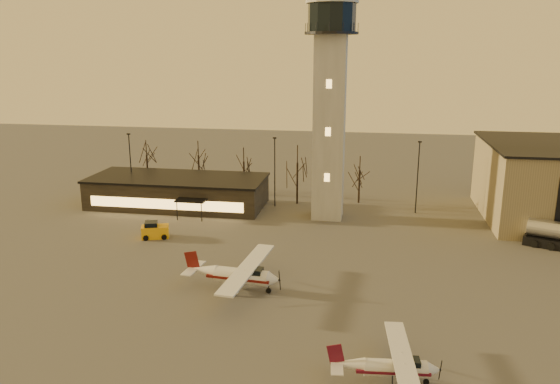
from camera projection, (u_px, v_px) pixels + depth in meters
name	position (u px, v px, depth m)	size (l,w,h in m)	color
ground	(297.00, 321.00, 45.90)	(220.00, 220.00, 0.00)	#44413F
control_tower	(330.00, 96.00, 70.37)	(6.80, 6.80, 32.60)	gray
terminal	(178.00, 191.00, 79.43)	(25.40, 12.20, 4.30)	black
light_poles	(332.00, 177.00, 74.01)	(58.50, 12.25, 10.14)	black
tree_row	(244.00, 158.00, 83.96)	(37.20, 9.20, 8.80)	black
cessna_front	(397.00, 371.00, 37.14)	(8.13, 10.26, 2.82)	silver
cessna_rear	(243.00, 279.00, 51.52)	(10.06, 12.70, 3.49)	silver
service_cart	(155.00, 232.00, 66.09)	(3.60, 2.85, 2.04)	#EFA60E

